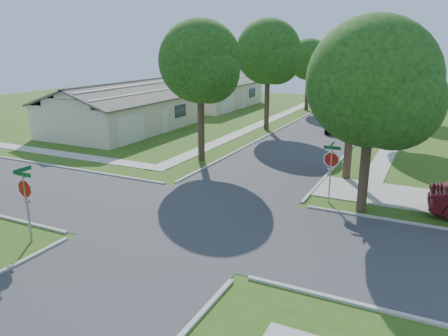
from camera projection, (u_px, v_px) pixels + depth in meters
ground at (196, 220)px, 19.08m from camera, size 100.00×100.00×0.00m
road_ns at (196, 220)px, 19.08m from camera, size 7.00×100.00×0.02m
sidewalk_ne at (399, 130)px, 38.95m from camera, size 1.20×40.00×0.04m
sidewalk_nw at (271, 120)px, 44.11m from camera, size 1.20×40.00×0.04m
driveway at (403, 197)px, 21.87m from camera, size 8.80×3.60×0.05m
stop_sign_sw at (25, 192)px, 16.45m from camera, size 1.05×0.80×2.98m
stop_sign_ne at (331, 162)px, 20.60m from camera, size 1.05×0.80×2.98m
tree_e_near at (355, 78)px, 23.30m from camera, size 4.97×4.80×8.28m
tree_e_mid at (384, 59)px, 33.50m from camera, size 5.59×5.40×9.21m
tree_e_far at (399, 58)px, 44.80m from camera, size 5.17×5.00×8.72m
tree_w_near at (201, 65)px, 27.14m from camera, size 5.38×5.20×8.97m
tree_w_mid at (269, 55)px, 37.40m from camera, size 5.80×5.60×9.56m
tree_w_far at (309, 61)px, 48.90m from camera, size 4.76×4.60×8.04m
tree_ne_corner at (373, 88)px, 18.49m from camera, size 5.80×5.60×8.66m
house_nw_near at (122, 113)px, 38.37m from camera, size 8.42×13.60×4.23m
house_nw_far at (212, 94)px, 53.06m from camera, size 8.42×13.60×4.23m
car_curb_east at (337, 123)px, 37.94m from camera, size 2.25×4.50×1.47m
car_curb_west at (334, 108)px, 47.46m from camera, size 2.12×4.57×1.29m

